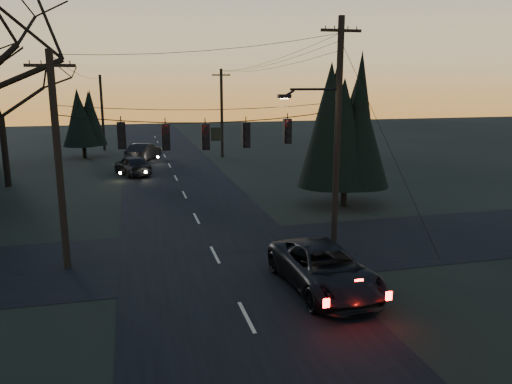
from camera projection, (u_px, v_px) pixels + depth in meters
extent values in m
cube|color=black|center=(188.00, 202.00, 30.96)|extent=(8.00, 120.00, 0.02)
cube|color=black|center=(215.00, 255.00, 21.50)|extent=(60.00, 7.00, 0.02)
cylinder|color=black|center=(206.00, 112.00, 20.12)|extent=(11.50, 0.04, 0.04)
cylinder|color=black|center=(344.00, 193.00, 29.82)|extent=(0.36, 0.36, 1.60)
cone|color=black|center=(346.00, 130.00, 29.00)|extent=(4.05, 4.05, 6.67)
cylinder|color=black|center=(5.00, 152.00, 35.05)|extent=(0.44, 0.44, 4.92)
cylinder|color=black|center=(84.00, 150.00, 48.51)|extent=(0.36, 0.36, 1.60)
cone|color=black|center=(82.00, 120.00, 47.89)|extent=(3.27, 3.27, 4.91)
imported|color=black|center=(324.00, 269.00, 17.80)|extent=(2.97, 5.81, 1.57)
imported|color=black|center=(133.00, 165.00, 39.65)|extent=(3.22, 4.99, 1.58)
imported|color=black|center=(144.00, 152.00, 47.09)|extent=(3.61, 5.16, 1.61)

